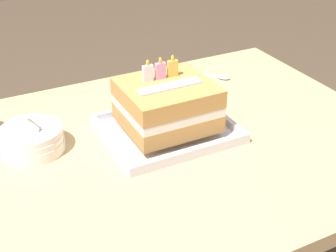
{
  "coord_description": "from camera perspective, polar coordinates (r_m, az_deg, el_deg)",
  "views": [
    {
      "loc": [
        -0.4,
        -0.79,
        1.28
      ],
      "look_at": [
        0.01,
        0.02,
        0.75
      ],
      "focal_mm": 50.8,
      "sensor_mm": 36.0,
      "label": 1
    }
  ],
  "objects": [
    {
      "name": "dining_table",
      "position": [
        1.11,
        0.11,
        -6.82
      ],
      "size": [
        1.02,
        0.76,
        0.72
      ],
      "color": "tan",
      "rests_on": "ground_plane"
    },
    {
      "name": "foil_tray",
      "position": [
        1.07,
        -0.12,
        -0.53
      ],
      "size": [
        0.28,
        0.24,
        0.02
      ],
      "color": "silver",
      "rests_on": "dining_table"
    },
    {
      "name": "serving_spoon_by_bowls",
      "position": [
        1.35,
        5.99,
        5.96
      ],
      "size": [
        0.1,
        0.12,
        0.01
      ],
      "color": "silver",
      "rests_on": "dining_table"
    },
    {
      "name": "bowl_stack",
      "position": [
        1.05,
        -16.0,
        -1.56
      ],
      "size": [
        0.14,
        0.14,
        0.1
      ],
      "color": "white",
      "rests_on": "dining_table"
    },
    {
      "name": "birthday_cake",
      "position": [
        1.04,
        -0.12,
        2.63
      ],
      "size": [
        0.19,
        0.18,
        0.15
      ],
      "color": "#C08848",
      "rests_on": "foil_tray"
    }
  ]
}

